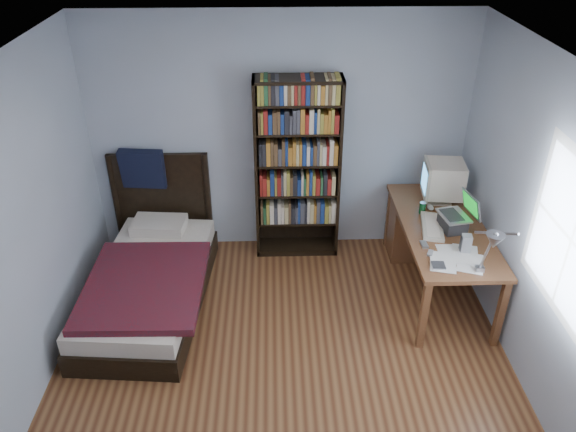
# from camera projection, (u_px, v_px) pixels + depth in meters

# --- Properties ---
(room) EXTENTS (4.20, 4.24, 2.50)m
(room) POSITION_uv_depth(u_px,v_px,m) (288.00, 257.00, 3.85)
(room) COLOR #572D19
(room) RESTS_ON ground
(desk) EXTENTS (0.75, 1.67, 0.73)m
(desk) POSITION_uv_depth(u_px,v_px,m) (427.00, 227.00, 5.75)
(desk) COLOR brown
(desk) RESTS_ON floor
(crt_monitor) EXTENTS (0.41, 0.37, 0.43)m
(crt_monitor) POSITION_uv_depth(u_px,v_px,m) (442.00, 180.00, 5.46)
(crt_monitor) COLOR beige
(crt_monitor) RESTS_ON desk
(laptop) EXTENTS (0.34, 0.33, 0.36)m
(laptop) POSITION_uv_depth(u_px,v_px,m) (455.00, 219.00, 5.08)
(laptop) COLOR #2D2D30
(laptop) RESTS_ON desk
(desk_lamp) EXTENTS (0.26, 0.57, 0.68)m
(desk_lamp) POSITION_uv_depth(u_px,v_px,m) (493.00, 243.00, 3.96)
(desk_lamp) COLOR #99999E
(desk_lamp) RESTS_ON desk
(keyboard) EXTENTS (0.27, 0.50, 0.05)m
(keyboard) POSITION_uv_depth(u_px,v_px,m) (432.00, 227.00, 5.14)
(keyboard) COLOR #BBB39C
(keyboard) RESTS_ON desk
(speaker) EXTENTS (0.09, 0.09, 0.16)m
(speaker) POSITION_uv_depth(u_px,v_px,m) (466.00, 244.00, 4.79)
(speaker) COLOR gray
(speaker) RESTS_ON desk
(soda_can) EXTENTS (0.06, 0.06, 0.11)m
(soda_can) POSITION_uv_depth(u_px,v_px,m) (422.00, 208.00, 5.36)
(soda_can) COLOR #083A16
(soda_can) RESTS_ON desk
(mouse) EXTENTS (0.06, 0.10, 0.04)m
(mouse) POSITION_uv_depth(u_px,v_px,m) (430.00, 207.00, 5.44)
(mouse) COLOR silver
(mouse) RESTS_ON desk
(phone_silver) EXTENTS (0.06, 0.11, 0.02)m
(phone_silver) POSITION_uv_depth(u_px,v_px,m) (424.00, 245.00, 4.90)
(phone_silver) COLOR #B8B9BD
(phone_silver) RESTS_ON desk
(phone_grey) EXTENTS (0.07, 0.10, 0.02)m
(phone_grey) POSITION_uv_depth(u_px,v_px,m) (430.00, 253.00, 4.79)
(phone_grey) COLOR gray
(phone_grey) RESTS_ON desk
(external_drive) EXTENTS (0.11, 0.11, 0.02)m
(external_drive) POSITION_uv_depth(u_px,v_px,m) (438.00, 266.00, 4.63)
(external_drive) COLOR gray
(external_drive) RESTS_ON desk
(bookshelf) EXTENTS (0.86, 0.30, 1.91)m
(bookshelf) POSITION_uv_depth(u_px,v_px,m) (297.00, 170.00, 5.67)
(bookshelf) COLOR black
(bookshelf) RESTS_ON floor
(bed) EXTENTS (1.12, 2.08, 1.16)m
(bed) POSITION_uv_depth(u_px,v_px,m) (150.00, 276.00, 5.31)
(bed) COLOR black
(bed) RESTS_ON floor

